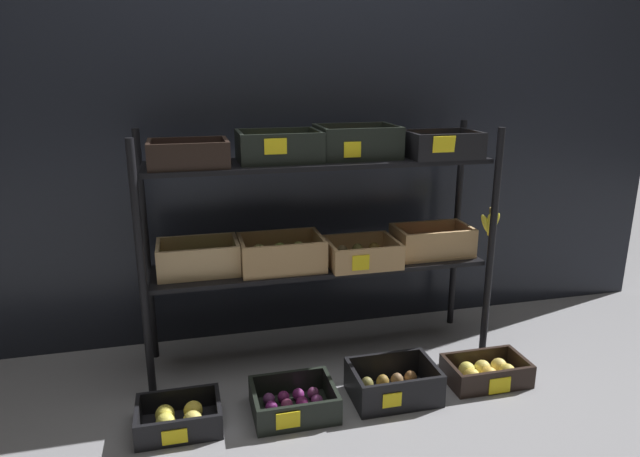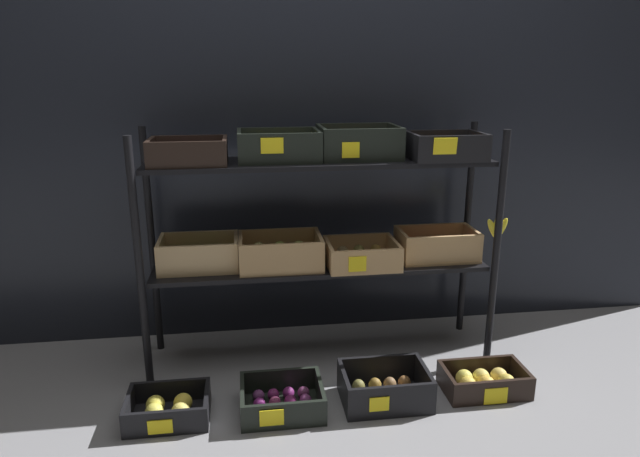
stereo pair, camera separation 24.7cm
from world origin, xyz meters
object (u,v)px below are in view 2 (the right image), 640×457
(crate_ground_plum, at_px, (282,401))
(crate_ground_right_apple_gold, at_px, (484,382))
(crate_ground_apple_gold, at_px, (168,409))
(display_rack, at_px, (322,213))
(crate_ground_kiwi, at_px, (385,390))

(crate_ground_plum, bearing_deg, crate_ground_right_apple_gold, 1.40)
(crate_ground_apple_gold, bearing_deg, crate_ground_right_apple_gold, 0.71)
(crate_ground_apple_gold, relative_size, crate_ground_right_apple_gold, 0.91)
(display_rack, height_order, crate_ground_apple_gold, display_rack)
(display_rack, distance_m, crate_ground_kiwi, 0.79)
(crate_ground_plum, distance_m, crate_ground_right_apple_gold, 0.84)
(crate_ground_plum, height_order, crate_ground_right_apple_gold, crate_ground_plum)
(display_rack, xyz_separation_m, crate_ground_kiwi, (0.20, -0.41, -0.64))
(display_rack, bearing_deg, crate_ground_kiwi, -64.38)
(crate_ground_plum, relative_size, crate_ground_kiwi, 0.93)
(crate_ground_apple_gold, distance_m, crate_ground_kiwi, 0.85)
(display_rack, relative_size, crate_ground_plum, 5.01)
(display_rack, xyz_separation_m, crate_ground_plum, (-0.22, -0.42, -0.65))
(display_rack, xyz_separation_m, crate_ground_right_apple_gold, (0.63, -0.40, -0.65))
(crate_ground_kiwi, bearing_deg, crate_ground_apple_gold, -179.80)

